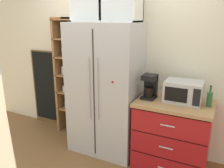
% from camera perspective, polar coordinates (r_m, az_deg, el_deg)
% --- Properties ---
extents(ground_plane, '(10.80, 10.80, 0.00)m').
position_cam_1_polar(ground_plane, '(3.60, -1.73, -15.51)').
color(ground_plane, brown).
extents(wall_back_cream, '(5.09, 0.10, 2.55)m').
position_cam_1_polar(wall_back_cream, '(3.48, 1.22, 5.96)').
color(wall_back_cream, silver).
rests_on(wall_back_cream, ground).
extents(refrigerator, '(0.95, 0.65, 1.83)m').
position_cam_1_polar(refrigerator, '(3.25, -1.58, -1.33)').
color(refrigerator, '#B7BABF').
rests_on(refrigerator, ground).
extents(pantry_shelf_column, '(0.53, 0.26, 1.89)m').
position_cam_1_polar(pantry_shelf_column, '(3.84, -9.80, 2.01)').
color(pantry_shelf_column, brown).
rests_on(pantry_shelf_column, ground).
extents(counter_cabinet, '(0.92, 0.66, 0.89)m').
position_cam_1_polar(counter_cabinet, '(3.13, 14.61, -11.87)').
color(counter_cabinet, '#A8161C').
rests_on(counter_cabinet, ground).
extents(microwave, '(0.44, 0.33, 0.26)m').
position_cam_1_polar(microwave, '(2.95, 17.20, -1.79)').
color(microwave, '#B7BABF').
rests_on(microwave, counter_cabinet).
extents(coffee_maker, '(0.17, 0.20, 0.31)m').
position_cam_1_polar(coffee_maker, '(2.99, 9.31, -0.52)').
color(coffee_maker, black).
rests_on(coffee_maker, counter_cabinet).
extents(mug_cream, '(0.12, 0.08, 0.09)m').
position_cam_1_polar(mug_cream, '(2.96, 15.41, -3.25)').
color(mug_cream, silver).
rests_on(mug_cream, counter_cabinet).
extents(bottle_green, '(0.06, 0.06, 0.25)m').
position_cam_1_polar(bottle_green, '(2.90, 22.92, -3.09)').
color(bottle_green, '#285B33').
rests_on(bottle_green, counter_cabinet).
extents(chalkboard_menu, '(0.60, 0.04, 1.34)m').
position_cam_1_polar(chalkboard_menu, '(4.30, -15.69, -0.92)').
color(chalkboard_menu, brown).
rests_on(chalkboard_menu, ground).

